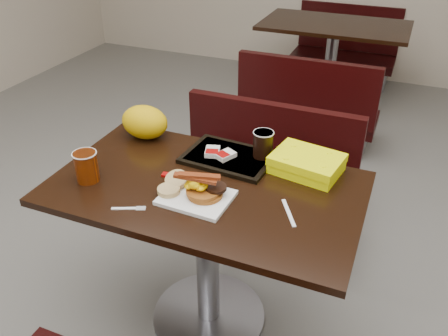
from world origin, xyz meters
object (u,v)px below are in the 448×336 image
at_px(platter, 196,198).
at_px(knife, 289,213).
at_px(table_near, 208,258).
at_px(fork, 124,208).
at_px(bench_far_s, 311,98).
at_px(coffee_cup_far, 263,144).
at_px(paper_bag, 145,122).
at_px(bench_far_n, 344,46).
at_px(tray, 229,157).
at_px(table_far, 330,67).
at_px(pancake_stack, 205,192).
at_px(hashbrown_sleeve_left, 212,152).
at_px(coffee_cup_near, 86,167).
at_px(clamshell, 307,164).
at_px(hashbrown_sleeve_right, 225,155).
at_px(bench_near_n, 260,179).

relative_size(platter, knife, 1.58).
height_order(table_near, knife, knife).
bearing_deg(fork, bench_far_s, 60.91).
relative_size(coffee_cup_far, paper_bag, 0.51).
bearing_deg(bench_far_n, tray, -89.84).
bearing_deg(bench_far_s, table_far, 90.00).
bearing_deg(pancake_stack, platter, -151.37).
bearing_deg(paper_bag, table_far, 79.85).
bearing_deg(coffee_cup_far, fork, -123.87).
relative_size(tray, hashbrown_sleeve_left, 4.60).
bearing_deg(coffee_cup_near, bench_far_n, 82.70).
height_order(table_near, table_far, same).
relative_size(bench_far_n, hashbrown_sleeve_left, 12.53).
relative_size(bench_far_s, hashbrown_sleeve_left, 12.53).
height_order(knife, paper_bag, paper_bag).
relative_size(coffee_cup_near, tray, 0.34).
distance_m(platter, coffee_cup_near, 0.45).
distance_m(bench_far_s, clamshell, 1.74).
bearing_deg(platter, pancake_stack, 31.03).
bearing_deg(coffee_cup_near, hashbrown_sleeve_right, 37.79).
distance_m(fork, hashbrown_sleeve_left, 0.48).
xyz_separation_m(hashbrown_sleeve_left, coffee_cup_far, (0.20, 0.06, 0.05)).
bearing_deg(table_near, bench_far_s, 90.00).
distance_m(clamshell, paper_bag, 0.75).
height_order(pancake_stack, coffee_cup_near, coffee_cup_near).
xyz_separation_m(hashbrown_sleeve_right, clamshell, (0.33, 0.05, 0.01)).
distance_m(bench_far_s, coffee_cup_far, 1.70).
height_order(bench_far_s, tray, tray).
relative_size(pancake_stack, fork, 1.06).
relative_size(table_near, paper_bag, 5.52).
xyz_separation_m(bench_far_n, hashbrown_sleeve_right, (0.00, -3.10, 0.42)).
distance_m(pancake_stack, coffee_cup_near, 0.48).
relative_size(table_near, coffee_cup_near, 9.76).
height_order(hashbrown_sleeve_left, paper_bag, paper_bag).
height_order(fork, knife, same).
xyz_separation_m(coffee_cup_near, hashbrown_sleeve_right, (0.44, 0.34, -0.03)).
height_order(table_near, bench_far_s, table_near).
distance_m(coffee_cup_far, clamshell, 0.20).
bearing_deg(knife, fork, -99.71).
xyz_separation_m(platter, coffee_cup_far, (0.13, 0.37, 0.07)).
xyz_separation_m(bench_far_s, platter, (0.01, -2.00, 0.40)).
bearing_deg(bench_near_n, fork, -102.44).
bearing_deg(fork, coffee_cup_far, 32.61).
height_order(bench_near_n, bench_far_n, same).
xyz_separation_m(bench_near_n, coffee_cup_far, (0.14, -0.43, 0.46)).
xyz_separation_m(pancake_stack, fork, (-0.25, -0.17, -0.03)).
bearing_deg(clamshell, fork, -127.71).
height_order(pancake_stack, fork, pancake_stack).
bearing_deg(coffee_cup_near, clamshell, 26.75).
bearing_deg(paper_bag, bench_far_n, 82.15).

